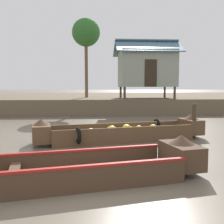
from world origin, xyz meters
TOP-DOWN VIEW (x-y plane):
  - ground_plane at (0.00, 10.00)m, footprint 300.00×300.00m
  - riverbank_strip at (0.00, 22.27)m, footprint 160.00×20.00m
  - banana_boat at (1.25, 4.53)m, footprint 6.09×2.53m
  - viewer_boat at (-0.31, 0.51)m, footprint 5.77×2.23m
  - stilt_house_mid_left at (4.07, 14.40)m, footprint 4.50×3.40m
  - palm_tree_mid at (-0.22, 16.13)m, footprint 2.11×2.11m
  - mooring_post at (3.90, 4.74)m, footprint 0.14×0.14m

SIDE VIEW (x-z plane):
  - ground_plane at x=0.00m, z-range 0.00..0.00m
  - viewer_boat at x=-0.31m, z-range -0.15..0.68m
  - banana_boat at x=1.25m, z-range -0.14..0.72m
  - riverbank_strip at x=0.00m, z-range 0.00..1.05m
  - mooring_post at x=3.90m, z-range 0.00..1.26m
  - stilt_house_mid_left at x=4.07m, z-range 1.13..5.26m
  - palm_tree_mid at x=-0.22m, z-range 2.91..8.87m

